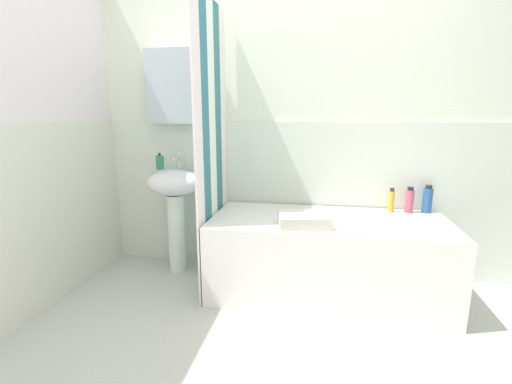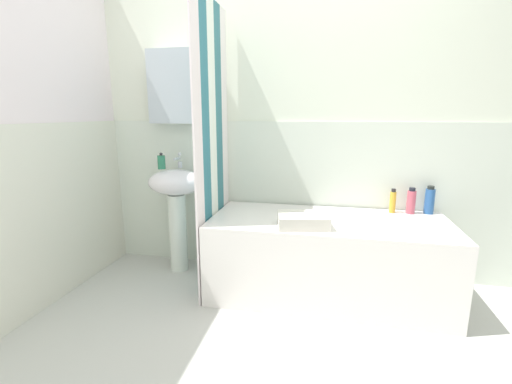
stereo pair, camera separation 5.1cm
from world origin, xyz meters
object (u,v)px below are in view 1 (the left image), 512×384
Objects in this scene: conditioner_bottle at (409,201)px; bathtub at (327,257)px; sink at (175,198)px; towel_folded at (304,220)px; body_wash_bottle at (427,200)px; shampoo_bottle at (391,201)px; soap_dispenser at (160,162)px.

bathtub is at bearing -154.60° from conditioner_bottle.
sink is 1.09m from towel_folded.
conditioner_bottle is (-0.13, -0.02, -0.01)m from body_wash_bottle.
towel_folded is (1.03, -0.35, -0.02)m from sink.
sink is 4.68× the size of shampoo_bottle.
soap_dispenser reaches higher than conditioner_bottle.
shampoo_bottle is 0.77m from towel_folded.
shampoo_bottle is at bearing 3.75° from sink.
sink reaches higher than bathtub.
conditioner_bottle is 0.13m from shampoo_bottle.
body_wash_bottle is at bearing 3.38° from soap_dispenser.
shampoo_bottle is (1.75, 0.09, -0.25)m from soap_dispenser.
soap_dispenser is (-0.12, 0.02, 0.28)m from sink.
body_wash_bottle is (1.89, 0.13, 0.04)m from sink.
bathtub is 0.73m from conditioner_bottle.
body_wash_bottle is at bearing 22.95° from bathtub.
bathtub is 5.09× the size of towel_folded.
soap_dispenser is at bearing 162.12° from towel_folded.
sink is 4.38× the size of conditioner_bottle.
soap_dispenser reaches higher than body_wash_bottle.
body_wash_bottle reaches higher than shampoo_bottle.
shampoo_bottle is (0.45, 0.27, 0.36)m from bathtub.
soap_dispenser is 1.78m from shampoo_bottle.
sink is 1.64m from shampoo_bottle.
conditioner_bottle reaches higher than bathtub.
sink is 0.52× the size of bathtub.
body_wash_bottle is 0.64× the size of towel_folded.
towel_folded is (-0.74, -0.46, -0.05)m from conditioner_bottle.
body_wash_bottle is at bearing 5.96° from shampoo_bottle.
conditioner_bottle is at bearing 0.77° from shampoo_bottle.
body_wash_bottle is 1.14× the size of shampoo_bottle.
body_wash_bottle is (2.01, 0.12, -0.24)m from soap_dispenser.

